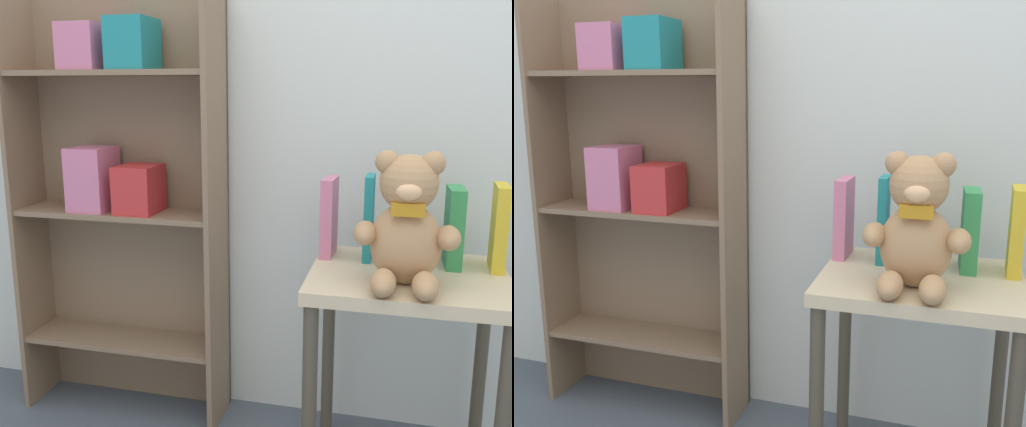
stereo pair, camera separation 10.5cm
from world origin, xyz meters
The scene contains 9 objects.
wall_back centered at (0.00, 1.28, 1.25)m, with size 4.80×0.06×2.50m.
bookshelf_side centered at (-0.82, 1.15, 0.83)m, with size 0.74×0.23×1.49m.
display_table centered at (0.17, 0.91, 0.55)m, with size 0.54×0.47×0.67m.
teddy_bear centered at (0.15, 0.81, 0.82)m, with size 0.27×0.24×0.35m.
book_standing_pink centered at (-0.08, 1.04, 0.79)m, with size 0.04×0.13×0.24m, color #D17093.
book_standing_teal centered at (0.05, 1.02, 0.79)m, with size 0.02×0.10×0.25m, color teal.
book_standing_blue centered at (0.17, 1.03, 0.80)m, with size 0.02×0.12×0.26m, color #2D51B7.
book_standing_green centered at (0.29, 1.01, 0.78)m, with size 0.04×0.13×0.23m, color #33934C.
book_standing_yellow centered at (0.41, 1.01, 0.79)m, with size 0.04×0.13×0.24m, color gold.
Camera 1 is at (0.13, -0.66, 1.17)m, focal length 40.00 mm.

